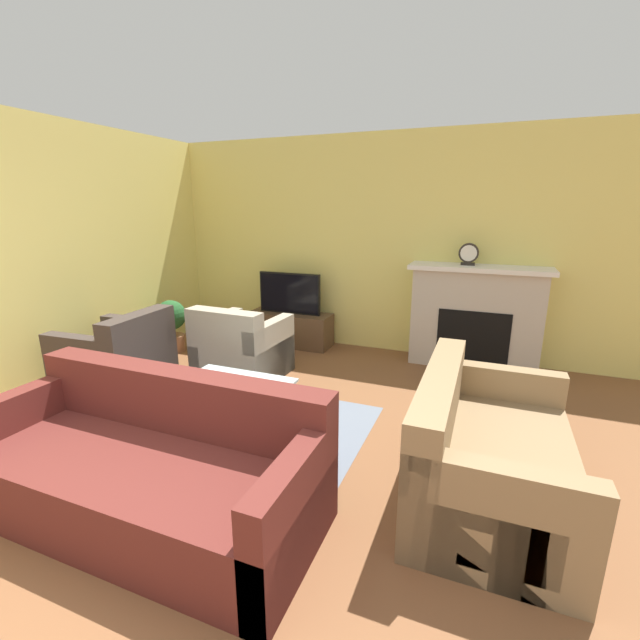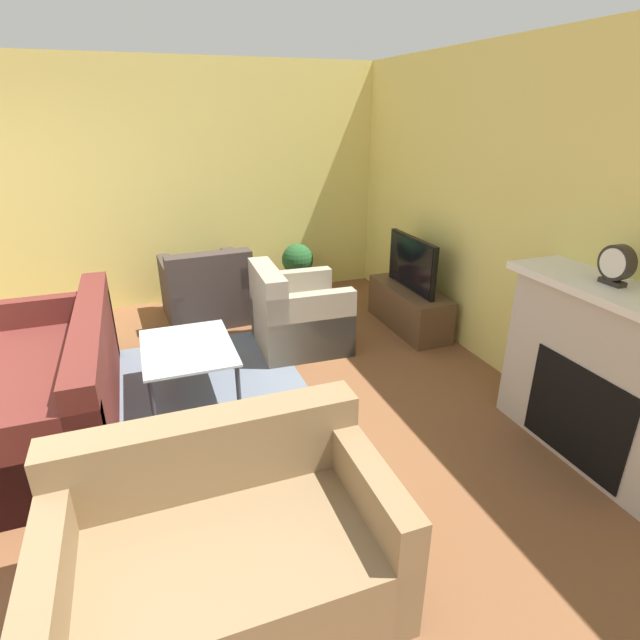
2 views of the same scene
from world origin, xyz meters
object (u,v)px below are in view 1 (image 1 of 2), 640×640
at_px(couch_loveseat, 485,457).
at_px(armchair_by_window, 118,361).
at_px(coffee_table, 229,391).
at_px(tv, 290,293).
at_px(armchair_accent, 241,351).
at_px(mantel_clock, 469,254).
at_px(couch_sectional, 149,470).
at_px(potted_plant, 171,322).

relative_size(couch_loveseat, armchair_by_window, 1.63).
bearing_deg(armchair_by_window, coffee_table, 73.49).
relative_size(tv, couch_loveseat, 0.57).
height_order(tv, armchair_by_window, tv).
xyz_separation_m(armchair_accent, coffee_table, (0.58, -1.10, 0.09)).
xyz_separation_m(couch_loveseat, mantel_clock, (-0.33, 2.49, 1.03)).
bearing_deg(coffee_table, couch_sectional, -86.40).
height_order(couch_loveseat, armchair_by_window, same).
bearing_deg(potted_plant, mantel_clock, 14.27).
bearing_deg(tv, coffee_table, -75.93).
bearing_deg(potted_plant, armchair_accent, -18.36).
xyz_separation_m(couch_sectional, couch_loveseat, (1.89, 0.91, 0.00)).
bearing_deg(couch_loveseat, couch_sectional, 115.67).
bearing_deg(couch_loveseat, coffee_table, 88.28).
xyz_separation_m(coffee_table, mantel_clock, (1.62, 2.43, 0.92)).
relative_size(armchair_by_window, coffee_table, 1.02).
xyz_separation_m(armchair_by_window, armchair_accent, (1.02, 0.72, 0.00)).
distance_m(tv, armchair_accent, 1.32).
xyz_separation_m(couch_loveseat, armchair_accent, (-2.53, 1.15, 0.01)).
relative_size(tv, couch_sectional, 0.40).
bearing_deg(couch_loveseat, armchair_by_window, 83.04).
distance_m(couch_loveseat, mantel_clock, 2.71).
bearing_deg(armchair_by_window, potted_plant, -168.69).
bearing_deg(tv, armchair_accent, -89.48).
xyz_separation_m(armchair_accent, potted_plant, (-1.32, 0.44, 0.09)).
height_order(couch_sectional, mantel_clock, mantel_clock).
bearing_deg(coffee_table, potted_plant, 141.03).
bearing_deg(couch_sectional, armchair_accent, 107.18).
relative_size(couch_loveseat, potted_plant, 2.25).
height_order(armchair_by_window, coffee_table, armchair_by_window).
xyz_separation_m(tv, armchair_by_window, (-1.01, -1.97, -0.42)).
xyz_separation_m(armchair_by_window, coffee_table, (1.59, -0.37, 0.10)).
relative_size(couch_sectional, armchair_by_window, 2.31).
relative_size(armchair_by_window, potted_plant, 1.38).
relative_size(tv, mantel_clock, 3.49).
bearing_deg(mantel_clock, couch_sectional, -114.69).
bearing_deg(armchair_accent, mantel_clock, -146.55).
xyz_separation_m(tv, armchair_accent, (0.01, -1.25, -0.41)).
bearing_deg(potted_plant, tv, 31.90).
bearing_deg(armchair_accent, tv, -87.24).
relative_size(couch_sectional, mantel_clock, 8.69).
height_order(armchair_accent, mantel_clock, mantel_clock).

